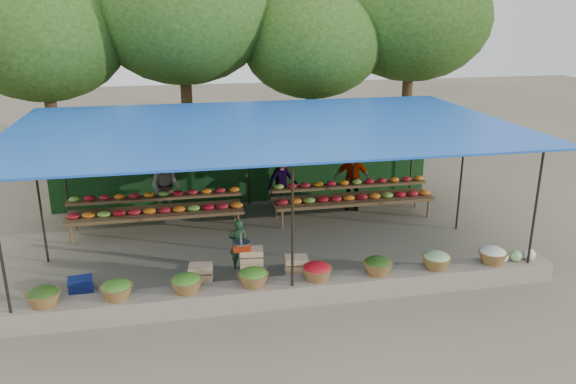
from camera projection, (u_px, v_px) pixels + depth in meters
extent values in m
plane|color=#655D4B|center=(266.00, 244.00, 13.08)|extent=(60.00, 60.00, 0.00)
cube|color=#736D5C|center=(291.00, 291.00, 10.46)|extent=(10.60, 0.55, 0.40)
cylinder|color=black|center=(1.00, 258.00, 9.03)|extent=(0.05, 0.05, 2.80)
cylinder|color=black|center=(292.00, 235.00, 9.95)|extent=(0.05, 0.05, 2.80)
cylinder|color=black|center=(534.00, 216.00, 10.87)|extent=(0.05, 0.05, 2.80)
cylinder|color=black|center=(40.00, 201.00, 11.73)|extent=(0.05, 0.05, 2.80)
cylinder|color=black|center=(461.00, 175.00, 13.57)|extent=(0.05, 0.05, 2.80)
cylinder|color=black|center=(63.00, 165.00, 14.43)|extent=(0.05, 0.05, 2.80)
cylinder|color=black|center=(248.00, 156.00, 15.35)|extent=(0.05, 0.05, 2.80)
cylinder|color=black|center=(412.00, 147.00, 16.27)|extent=(0.05, 0.05, 2.80)
cube|color=blue|center=(265.00, 125.00, 12.22)|extent=(10.80, 6.60, 0.04)
cube|color=blue|center=(283.00, 156.00, 10.41)|extent=(10.80, 2.19, 0.26)
cube|color=blue|center=(252.00, 117.00, 14.13)|extent=(10.80, 2.19, 0.26)
cylinder|color=#A1A0A5|center=(256.00, 146.00, 13.76)|extent=(9.60, 0.01, 0.01)
ellipsoid|color=#FCFE28|center=(64.00, 167.00, 12.99)|extent=(0.23, 0.17, 0.30)
ellipsoid|color=#FCFE28|center=(89.00, 165.00, 13.10)|extent=(0.23, 0.17, 0.30)
ellipsoid|color=#FCFE28|center=(114.00, 164.00, 13.20)|extent=(0.23, 0.17, 0.30)
ellipsoid|color=#FCFE28|center=(139.00, 163.00, 13.31)|extent=(0.23, 0.17, 0.30)
ellipsoid|color=#FCFE28|center=(163.00, 162.00, 13.42)|extent=(0.23, 0.17, 0.30)
ellipsoid|color=#FCFE28|center=(187.00, 160.00, 13.53)|extent=(0.23, 0.17, 0.30)
ellipsoid|color=#FCFE28|center=(210.00, 159.00, 13.63)|extent=(0.23, 0.17, 0.30)
ellipsoid|color=#FCFE28|center=(234.00, 158.00, 13.74)|extent=(0.23, 0.17, 0.30)
ellipsoid|color=#FCFE28|center=(256.00, 157.00, 13.85)|extent=(0.23, 0.17, 0.30)
ellipsoid|color=#FCFE28|center=(279.00, 156.00, 13.96)|extent=(0.23, 0.17, 0.30)
ellipsoid|color=#FCFE28|center=(301.00, 155.00, 14.06)|extent=(0.23, 0.17, 0.30)
ellipsoid|color=#FCFE28|center=(322.00, 154.00, 14.17)|extent=(0.23, 0.17, 0.30)
ellipsoid|color=#FCFE28|center=(344.00, 152.00, 14.28)|extent=(0.23, 0.17, 0.30)
ellipsoid|color=#FCFE28|center=(365.00, 151.00, 14.39)|extent=(0.23, 0.17, 0.30)
ellipsoid|color=#FCFE28|center=(385.00, 150.00, 14.49)|extent=(0.23, 0.17, 0.30)
ellipsoid|color=#FCFE28|center=(406.00, 149.00, 14.60)|extent=(0.23, 0.17, 0.30)
ellipsoid|color=#FCFE28|center=(426.00, 148.00, 14.71)|extent=(0.23, 0.17, 0.30)
ellipsoid|color=#264A13|center=(43.00, 294.00, 9.51)|extent=(0.52, 0.52, 0.23)
ellipsoid|color=#3E7B20|center=(116.00, 287.00, 9.74)|extent=(0.52, 0.52, 0.23)
ellipsoid|color=#3E7B20|center=(186.00, 281.00, 9.97)|extent=(0.52, 0.52, 0.23)
ellipsoid|color=#3E7B20|center=(253.00, 274.00, 10.20)|extent=(0.52, 0.52, 0.23)
ellipsoid|color=#B00E18|center=(317.00, 269.00, 10.43)|extent=(0.52, 0.52, 0.23)
ellipsoid|color=#264A13|center=(378.00, 263.00, 10.65)|extent=(0.52, 0.52, 0.23)
ellipsoid|color=#8FC279|center=(437.00, 258.00, 10.88)|extent=(0.52, 0.52, 0.23)
ellipsoid|color=silver|center=(493.00, 253.00, 11.11)|extent=(0.52, 0.52, 0.23)
cube|color=#174018|center=(247.00, 159.00, 15.63)|extent=(10.60, 0.06, 2.50)
cylinder|color=#372914|center=(53.00, 122.00, 16.82)|extent=(0.36, 0.36, 3.97)
ellipsoid|color=#18350E|center=(42.00, 37.00, 16.05)|extent=(4.77, 4.77, 3.69)
cylinder|color=#372914|center=(187.00, 107.00, 17.88)|extent=(0.36, 0.36, 4.48)
ellipsoid|color=#18350E|center=(182.00, 15.00, 17.01)|extent=(5.39, 5.39, 4.17)
cylinder|color=#372914|center=(311.00, 116.00, 18.48)|extent=(0.36, 0.36, 3.71)
ellipsoid|color=#18350E|center=(312.00, 44.00, 17.76)|extent=(4.47, 4.47, 3.45)
cylinder|color=#372914|center=(406.00, 101.00, 19.42)|extent=(0.36, 0.36, 4.35)
ellipsoid|color=#18350E|center=(412.00, 19.00, 18.58)|extent=(5.24, 5.24, 4.05)
cube|color=#4E3C1F|center=(156.00, 212.00, 13.66)|extent=(4.20, 0.95, 0.08)
cube|color=#4E3C1F|center=(156.00, 198.00, 13.85)|extent=(4.20, 0.35, 0.06)
cylinder|color=#4E3C1F|center=(71.00, 234.00, 12.99)|extent=(0.06, 0.06, 0.50)
cylinder|color=#4E3C1F|center=(238.00, 222.00, 13.74)|extent=(0.06, 0.06, 0.50)
cylinder|color=#4E3C1F|center=(76.00, 222.00, 13.74)|extent=(0.06, 0.06, 0.50)
cylinder|color=#4E3C1F|center=(234.00, 211.00, 14.48)|extent=(0.06, 0.06, 0.50)
ellipsoid|color=#A4171F|center=(73.00, 216.00, 13.13)|extent=(0.31, 0.26, 0.13)
ellipsoid|color=#72AE35|center=(74.00, 199.00, 13.46)|extent=(0.26, 0.22, 0.12)
ellipsoid|color=orange|center=(88.00, 215.00, 13.19)|extent=(0.31, 0.26, 0.13)
ellipsoid|color=#B00E18|center=(90.00, 198.00, 13.53)|extent=(0.26, 0.22, 0.12)
ellipsoid|color=#72AE35|center=(104.00, 214.00, 13.26)|extent=(0.31, 0.26, 0.13)
ellipsoid|color=#A4171F|center=(105.00, 197.00, 13.60)|extent=(0.26, 0.22, 0.12)
ellipsoid|color=#B00E18|center=(119.00, 213.00, 13.33)|extent=(0.31, 0.26, 0.13)
ellipsoid|color=orange|center=(120.00, 196.00, 13.66)|extent=(0.26, 0.22, 0.12)
ellipsoid|color=#A4171F|center=(134.00, 212.00, 13.40)|extent=(0.31, 0.26, 0.13)
ellipsoid|color=#A4171F|center=(134.00, 195.00, 13.73)|extent=(0.26, 0.22, 0.12)
ellipsoid|color=orange|center=(149.00, 211.00, 13.46)|extent=(0.31, 0.26, 0.13)
ellipsoid|color=orange|center=(149.00, 195.00, 13.80)|extent=(0.26, 0.22, 0.12)
ellipsoid|color=#A4171F|center=(164.00, 210.00, 13.53)|extent=(0.31, 0.26, 0.13)
ellipsoid|color=#72AE35|center=(164.00, 194.00, 13.86)|extent=(0.26, 0.22, 0.12)
ellipsoid|color=orange|center=(179.00, 209.00, 13.60)|extent=(0.31, 0.26, 0.13)
ellipsoid|color=#B00E18|center=(178.00, 193.00, 13.93)|extent=(0.26, 0.22, 0.12)
ellipsoid|color=#72AE35|center=(194.00, 208.00, 13.66)|extent=(0.31, 0.26, 0.13)
ellipsoid|color=#A4171F|center=(192.00, 192.00, 14.00)|extent=(0.26, 0.22, 0.12)
ellipsoid|color=#B00E18|center=(208.00, 207.00, 13.73)|extent=(0.31, 0.26, 0.13)
ellipsoid|color=orange|center=(206.00, 191.00, 14.07)|extent=(0.26, 0.22, 0.12)
ellipsoid|color=#A4171F|center=(222.00, 206.00, 13.80)|extent=(0.31, 0.26, 0.13)
ellipsoid|color=#A4171F|center=(220.00, 190.00, 14.13)|extent=(0.26, 0.22, 0.12)
ellipsoid|color=orange|center=(237.00, 205.00, 13.86)|extent=(0.31, 0.26, 0.13)
ellipsoid|color=orange|center=(234.00, 189.00, 14.20)|extent=(0.26, 0.22, 0.12)
cube|color=#4E3C1F|center=(353.00, 199.00, 14.62)|extent=(4.20, 0.95, 0.08)
cube|color=#4E3C1F|center=(349.00, 186.00, 14.81)|extent=(4.20, 0.35, 0.06)
cylinder|color=#4E3C1F|center=(282.00, 219.00, 13.95)|extent=(0.06, 0.06, 0.50)
cylinder|color=#4E3C1F|center=(428.00, 208.00, 14.69)|extent=(0.06, 0.06, 0.50)
cylinder|color=#4E3C1F|center=(276.00, 208.00, 14.69)|extent=(0.06, 0.06, 0.50)
cylinder|color=#4E3C1F|center=(415.00, 199.00, 15.44)|extent=(0.06, 0.06, 0.50)
ellipsoid|color=#A4171F|center=(282.00, 202.00, 14.08)|extent=(0.31, 0.26, 0.13)
ellipsoid|color=#72AE35|center=(279.00, 187.00, 14.42)|extent=(0.26, 0.22, 0.12)
ellipsoid|color=orange|center=(296.00, 201.00, 14.15)|extent=(0.31, 0.26, 0.13)
ellipsoid|color=#B00E18|center=(292.00, 186.00, 14.49)|extent=(0.26, 0.22, 0.12)
ellipsoid|color=#72AE35|center=(309.00, 200.00, 14.22)|extent=(0.31, 0.26, 0.13)
ellipsoid|color=#A4171F|center=(305.00, 185.00, 14.55)|extent=(0.26, 0.22, 0.12)
ellipsoid|color=#B00E18|center=(323.00, 199.00, 14.28)|extent=(0.31, 0.26, 0.13)
ellipsoid|color=orange|center=(318.00, 184.00, 14.62)|extent=(0.26, 0.22, 0.12)
ellipsoid|color=#A4171F|center=(336.00, 199.00, 14.35)|extent=(0.31, 0.26, 0.13)
ellipsoid|color=#A4171F|center=(331.00, 183.00, 14.69)|extent=(0.26, 0.22, 0.12)
ellipsoid|color=orange|center=(349.00, 198.00, 14.42)|extent=(0.31, 0.26, 0.13)
ellipsoid|color=orange|center=(344.00, 183.00, 14.75)|extent=(0.26, 0.22, 0.12)
ellipsoid|color=#A4171F|center=(362.00, 197.00, 14.48)|extent=(0.31, 0.26, 0.13)
ellipsoid|color=#72AE35|center=(357.00, 182.00, 14.82)|extent=(0.26, 0.22, 0.12)
ellipsoid|color=orange|center=(375.00, 196.00, 14.55)|extent=(0.31, 0.26, 0.13)
ellipsoid|color=#B00E18|center=(369.00, 181.00, 14.89)|extent=(0.26, 0.22, 0.12)
ellipsoid|color=#72AE35|center=(387.00, 195.00, 14.62)|extent=(0.31, 0.26, 0.13)
ellipsoid|color=#A4171F|center=(382.00, 180.00, 14.95)|extent=(0.26, 0.22, 0.12)
ellipsoid|color=#B00E18|center=(400.00, 194.00, 14.68)|extent=(0.31, 0.26, 0.13)
ellipsoid|color=orange|center=(394.00, 180.00, 15.02)|extent=(0.26, 0.22, 0.12)
ellipsoid|color=#A4171F|center=(413.00, 193.00, 14.75)|extent=(0.31, 0.26, 0.13)
ellipsoid|color=#A4171F|center=(406.00, 179.00, 15.09)|extent=(0.26, 0.22, 0.12)
ellipsoid|color=orange|center=(425.00, 193.00, 14.82)|extent=(0.31, 0.26, 0.13)
ellipsoid|color=orange|center=(419.00, 178.00, 15.15)|extent=(0.26, 0.22, 0.12)
cube|color=tan|center=(201.00, 283.00, 10.93)|extent=(0.49, 0.39, 0.25)
cube|color=tan|center=(201.00, 271.00, 10.85)|extent=(0.49, 0.39, 0.25)
cube|color=tan|center=(252.00, 279.00, 11.12)|extent=(0.49, 0.39, 0.25)
cube|color=tan|center=(252.00, 267.00, 11.04)|extent=(0.49, 0.39, 0.25)
cube|color=tan|center=(252.00, 255.00, 10.96)|extent=(0.49, 0.39, 0.25)
cube|color=tan|center=(296.00, 274.00, 11.29)|extent=(0.49, 0.39, 0.25)
cube|color=tan|center=(296.00, 263.00, 11.21)|extent=(0.49, 0.39, 0.25)
cube|color=#AA2A0D|center=(241.00, 246.00, 10.86)|extent=(0.33, 0.29, 0.13)
cylinder|color=#A1A0A5|center=(241.00, 242.00, 10.84)|extent=(0.35, 0.35, 0.03)
cylinder|color=#A1A0A5|center=(241.00, 237.00, 10.80)|extent=(0.03, 0.03, 0.24)
imported|color=#1B3C20|center=(239.00, 244.00, 11.67)|extent=(0.44, 0.32, 1.11)
imported|color=slate|center=(166.00, 187.00, 14.48)|extent=(0.99, 0.88, 1.69)
imported|color=slate|center=(283.00, 180.00, 15.21)|extent=(1.19, 1.02, 1.59)
imported|color=slate|center=(352.00, 179.00, 15.16)|extent=(1.06, 0.73, 1.68)
cube|color=navy|center=(81.00, 285.00, 10.86)|extent=(0.49, 0.38, 0.27)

